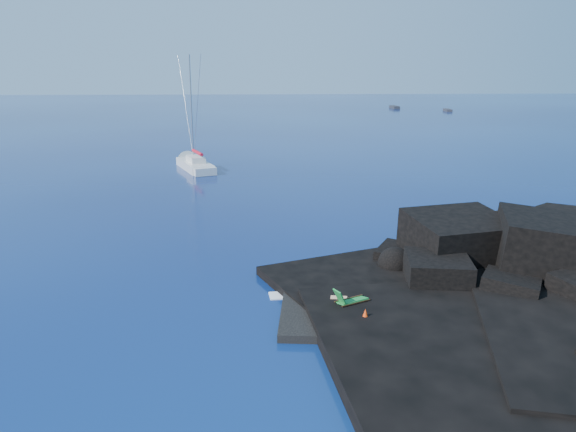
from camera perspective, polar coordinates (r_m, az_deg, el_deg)
The scene contains 11 objects.
ground at distance 24.84m, azimuth -1.19°, elevation -10.63°, with size 400.00×400.00×0.00m, color #030735.
headland at distance 30.77m, azimuth 23.77°, elevation -6.77°, with size 24.00×24.00×3.60m, color black, non-canonical shape.
beach at distance 25.81m, azimuth 8.96°, elevation -9.79°, with size 8.50×6.00×0.70m, color black.
surf_foam at distance 29.96m, azimuth 8.15°, elevation -6.16°, with size 10.00×8.00×0.06m, color white, non-canonical shape.
sailboat at distance 61.27m, azimuth -9.42°, elevation 4.72°, with size 2.39×11.42×11.97m, color silver, non-canonical shape.
deck_chair at distance 25.21m, azimuth 6.58°, elevation -8.10°, with size 1.58×0.69×1.09m, color #1B7C32, non-canonical shape.
towel at distance 25.77m, azimuth 5.17°, elevation -8.77°, with size 2.05×0.97×0.05m, color silver.
sunbather at distance 25.71m, azimuth 5.18°, elevation -8.44°, with size 1.95×0.50×0.27m, color #E4AA78, non-canonical shape.
marker_cone at distance 24.01m, azimuth 7.86°, elevation -10.00°, with size 0.40×0.40×0.61m, color #FF410D.
distant_boat_a at distance 151.12m, azimuth 10.76°, elevation 10.69°, with size 1.56×5.02×0.67m, color #27272C.
distant_boat_b at distance 144.40m, azimuth 15.90°, elevation 10.20°, with size 1.31×4.20×0.56m, color #2B2A2F.
Camera 1 is at (-0.67, -22.38, 10.75)m, focal length 35.00 mm.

